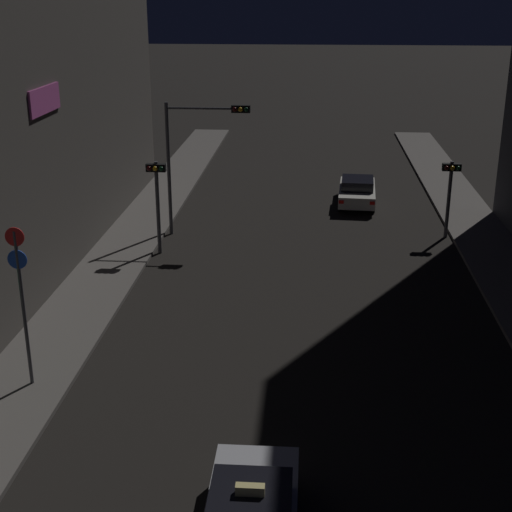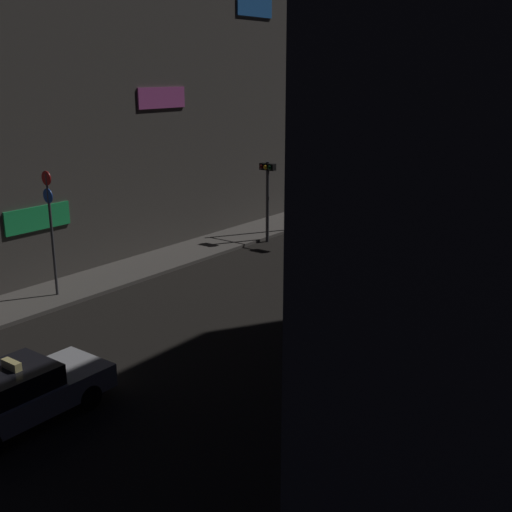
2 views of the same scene
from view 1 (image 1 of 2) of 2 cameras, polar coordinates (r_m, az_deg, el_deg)
sidewalk_left at (r=32.46m, az=-9.82°, el=1.11°), size 2.66×54.04×0.14m
sidewalk_right at (r=32.41m, az=17.83°, el=0.39°), size 2.66×54.04×0.14m
far_car at (r=38.00m, az=7.89°, el=5.05°), size 2.06×4.55×1.42m
traffic_light_overhead at (r=32.17m, az=-4.63°, el=8.80°), size 3.69×0.42×5.93m
traffic_light_left_kerb at (r=30.23m, az=-7.73°, el=5.21°), size 0.80×0.42×3.92m
traffic_light_right_kerb at (r=33.16m, az=14.91°, el=5.51°), size 0.80×0.42×3.46m
sign_pole_left at (r=20.42m, az=-17.80°, el=-2.82°), size 0.52×0.10×4.55m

